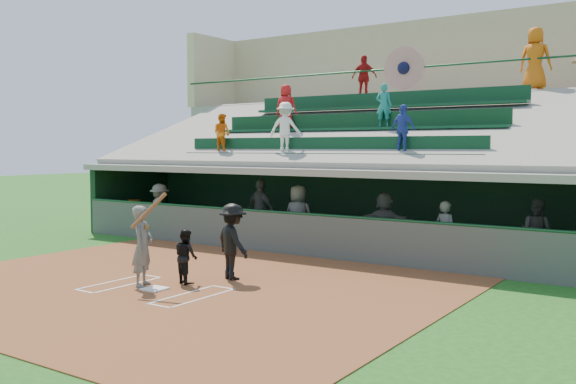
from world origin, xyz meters
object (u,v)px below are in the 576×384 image
Objects in this scene: batter_at_plate at (143,245)px; home_plate at (155,289)px; white_table at (133,221)px; water_cooler at (134,206)px; catcher at (186,256)px.

home_plate is at bearing -12.37° from batter_at_plate.
home_plate is at bearing -33.82° from white_table.
batter_at_plate is 8.78m from white_table.
water_cooler reaches higher than white_table.
home_plate is 9.16m from white_table.
home_plate is 9.17m from water_cooler.
batter_at_plate is at bearing -41.45° from water_cooler.
catcher is 8.76m from white_table.
water_cooler reaches higher than home_plate.
catcher reaches higher than white_table.
home_plate is at bearing -40.11° from water_cooler.
batter_at_plate reaches higher than white_table.
water_cooler is (-7.09, 5.09, 0.30)m from catcher.
catcher is at bearing 52.54° from batter_at_plate.
batter_at_plate is 2.66× the size of white_table.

